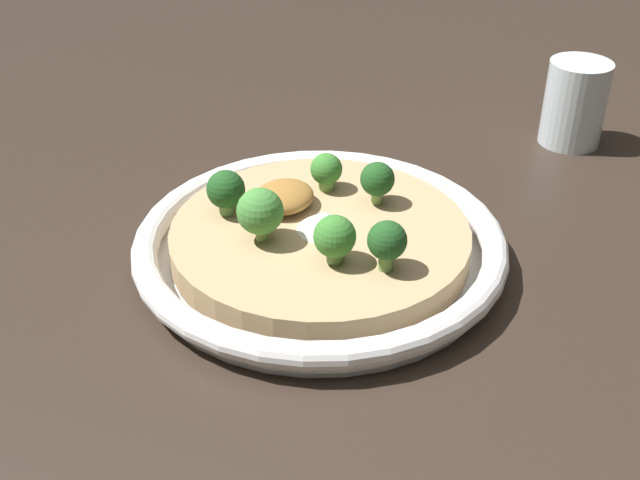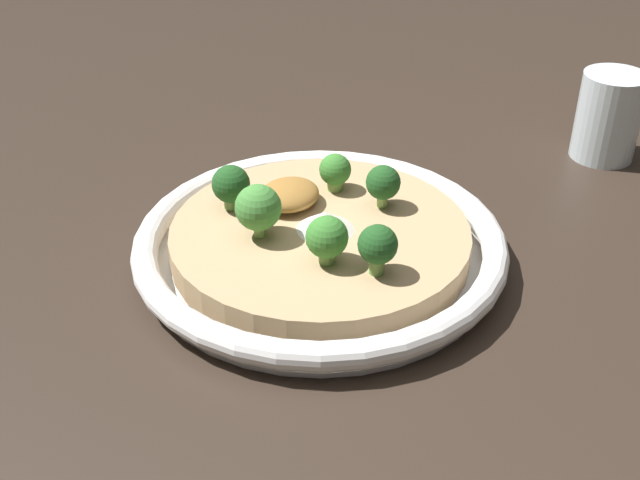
{
  "view_description": "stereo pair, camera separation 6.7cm",
  "coord_description": "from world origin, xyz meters",
  "views": [
    {
      "loc": [
        -0.5,
        -0.25,
        0.39
      ],
      "look_at": [
        0.0,
        0.0,
        0.02
      ],
      "focal_mm": 45.0,
      "sensor_mm": 36.0,
      "label": 1
    },
    {
      "loc": [
        -0.47,
        -0.31,
        0.39
      ],
      "look_at": [
        0.0,
        0.0,
        0.02
      ],
      "focal_mm": 45.0,
      "sensor_mm": 36.0,
      "label": 2
    }
  ],
  "objects": [
    {
      "name": "ground_plane",
      "position": [
        0.0,
        0.0,
        0.0
      ],
      "size": [
        6.0,
        6.0,
        0.0
      ],
      "primitive_type": "plane",
      "color": "#2D231C"
    },
    {
      "name": "risotto_bowl",
      "position": [
        0.0,
        0.0,
        0.02
      ],
      "size": [
        0.31,
        0.31,
        0.03
      ],
      "color": "white",
      "rests_on": "ground_plane"
    },
    {
      "name": "cheese_sprinkle",
      "position": [
        -0.0,
        -0.01,
        0.04
      ],
      "size": [
        0.05,
        0.05,
        0.02
      ],
      "color": "white",
      "rests_on": "risotto_bowl"
    },
    {
      "name": "crispy_onion_garnish",
      "position": [
        0.02,
        0.04,
        0.04
      ],
      "size": [
        0.06,
        0.05,
        0.02
      ],
      "color": "olive",
      "rests_on": "risotto_bowl"
    },
    {
      "name": "broccoli_front_right",
      "position": [
        0.06,
        -0.03,
        0.06
      ],
      "size": [
        0.03,
        0.03,
        0.04
      ],
      "color": "#84A856",
      "rests_on": "risotto_bowl"
    },
    {
      "name": "broccoli_back_left",
      "position": [
        -0.04,
        0.03,
        0.06
      ],
      "size": [
        0.04,
        0.04,
        0.05
      ],
      "color": "#759E4C",
      "rests_on": "risotto_bowl"
    },
    {
      "name": "broccoli_back",
      "position": [
        -0.01,
        0.08,
        0.06
      ],
      "size": [
        0.03,
        0.03,
        0.04
      ],
      "color": "#668E47",
      "rests_on": "risotto_bowl"
    },
    {
      "name": "broccoli_back_right",
      "position": [
        0.06,
        0.02,
        0.05
      ],
      "size": [
        0.03,
        0.03,
        0.03
      ],
      "color": "#759E4C",
      "rests_on": "risotto_bowl"
    },
    {
      "name": "broccoli_front_left",
      "position": [
        -0.04,
        -0.03,
        0.06
      ],
      "size": [
        0.03,
        0.03,
        0.04
      ],
      "color": "#668E47",
      "rests_on": "risotto_bowl"
    },
    {
      "name": "broccoli_front",
      "position": [
        -0.03,
        -0.07,
        0.06
      ],
      "size": [
        0.03,
        0.03,
        0.04
      ],
      "color": "#668E47",
      "rests_on": "risotto_bowl"
    },
    {
      "name": "drinking_glass",
      "position": [
        0.33,
        -0.14,
        0.05
      ],
      "size": [
        0.07,
        0.07,
        0.09
      ],
      "color": "silver",
      "rests_on": "ground_plane"
    }
  ]
}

